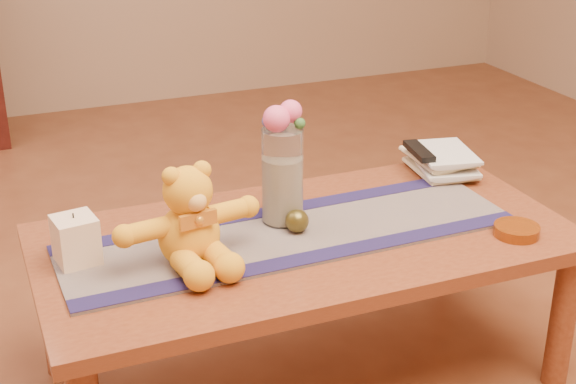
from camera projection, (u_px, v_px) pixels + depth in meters
name	position (u px, v px, depth m)	size (l,w,h in m)	color
floor	(304.00, 376.00, 2.36)	(5.50, 5.50, 0.00)	brown
coffee_table_top	(305.00, 241.00, 2.19)	(1.40, 0.70, 0.04)	#622C17
table_leg_fr	(563.00, 319.00, 2.25)	(0.07, 0.07, 0.41)	#622C17
table_leg_bl	(52.00, 309.00, 2.30)	(0.07, 0.07, 0.41)	#622C17
table_leg_br	(447.00, 232.00, 2.74)	(0.07, 0.07, 0.41)	#622C17
persian_runner	(291.00, 234.00, 2.17)	(1.20, 0.35, 0.01)	#16173F
runner_border_near	(314.00, 257.00, 2.04)	(1.20, 0.06, 0.00)	#1C1643
runner_border_far	(270.00, 211.00, 2.29)	(1.20, 0.06, 0.00)	#1C1643
teddy_bear	(188.00, 216.00, 1.99)	(0.35, 0.29, 0.24)	gold
pillar_candle	(76.00, 240.00, 2.00)	(0.10, 0.10, 0.12)	beige
candle_wick	(73.00, 216.00, 1.98)	(0.00, 0.00, 0.01)	black
glass_vase	(283.00, 176.00, 2.18)	(0.11, 0.11, 0.26)	silver
potpourri_fill	(283.00, 190.00, 2.20)	(0.09, 0.09, 0.18)	beige
rose_left	(277.00, 119.00, 2.10)	(0.07, 0.07, 0.07)	#F05489
rose_right	(291.00, 111.00, 2.13)	(0.06, 0.06, 0.06)	#F05489
blue_flower_back	(281.00, 115.00, 2.15)	(0.04, 0.04, 0.04)	#4C4FA5
blue_flower_side	(269.00, 121.00, 2.13)	(0.04, 0.04, 0.04)	#4C4FA5
leaf_sprig	(300.00, 123.00, 2.12)	(0.03, 0.03, 0.03)	#33662D
bronze_ball	(297.00, 221.00, 2.16)	(0.06, 0.06, 0.06)	#4A4118
book_bottom	(416.00, 173.00, 2.54)	(0.17, 0.22, 0.02)	beige
book_lower	(419.00, 167.00, 2.53)	(0.16, 0.22, 0.02)	beige
book_upper	(415.00, 161.00, 2.53)	(0.17, 0.22, 0.02)	beige
book_top	(419.00, 155.00, 2.52)	(0.16, 0.22, 0.02)	beige
tv_remote	(419.00, 151.00, 2.51)	(0.04, 0.16, 0.02)	black
amber_dish	(517.00, 230.00, 2.17)	(0.12, 0.12, 0.03)	#BF5914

